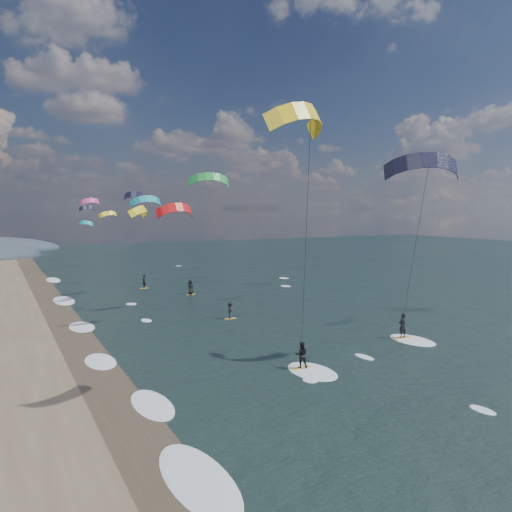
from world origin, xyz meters
name	(u,v)px	position (x,y,z in m)	size (l,w,h in m)	color
ground	(380,408)	(0.00, 0.00, 0.00)	(260.00, 260.00, 0.00)	black
wet_sand_strip	(106,386)	(-12.00, 10.00, 0.00)	(3.00, 240.00, 0.00)	#382D23
kitesurfer_near_a	(425,197)	(7.91, 4.88, 11.15)	(8.19, 9.36, 14.49)	gold
kitesurfer_near_b	(310,206)	(-2.49, 3.06, 10.51)	(7.15, 8.82, 15.94)	gold
far_kitesurfers	(192,294)	(1.99, 32.87, 0.86)	(4.80, 22.66, 1.81)	gold
bg_kite_field	(128,203)	(-0.90, 49.73, 11.11)	(8.51, 69.79, 7.12)	teal
shoreline_surf	(110,361)	(-10.80, 14.75, 0.00)	(2.40, 79.40, 0.11)	white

